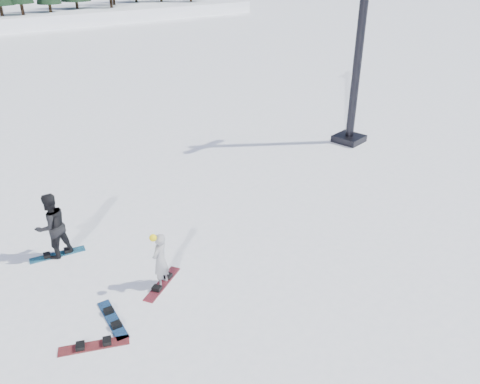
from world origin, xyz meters
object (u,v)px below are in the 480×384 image
at_px(lift_tower, 356,71).
at_px(snowboarder_man, 52,226).
at_px(snowboarder_woman, 160,260).
at_px(snowboard_loose_a, 113,320).
at_px(snowboard_loose_b, 94,346).

xyz_separation_m(lift_tower, snowboarder_man, (-13.64, -0.51, -2.26)).
bearing_deg(snowboarder_woman, snowboard_loose_a, -13.87).
distance_m(snowboard_loose_b, snowboard_loose_a, 0.84).
relative_size(snowboarder_woman, snowboarder_man, 0.86).
height_order(snowboarder_man, snowboard_loose_b, snowboarder_man).
height_order(snowboard_loose_b, snowboard_loose_a, same).
relative_size(snowboarder_woman, snowboard_loose_b, 1.10).
xyz_separation_m(snowboarder_woman, snowboard_loose_a, (-1.59, -0.41, -0.76)).
bearing_deg(snowboarder_woman, snowboard_loose_b, -6.50).
xyz_separation_m(snowboarder_man, snowboard_loose_a, (0.00, -3.46, -0.95)).
distance_m(snowboarder_woman, snowboarder_man, 3.45).
height_order(snowboarder_woman, snowboarder_man, snowboarder_man).
bearing_deg(snowboard_loose_b, snowboard_loose_a, 61.10).
relative_size(snowboarder_man, snowboard_loose_b, 1.29).
height_order(lift_tower, snowboarder_woman, lift_tower).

